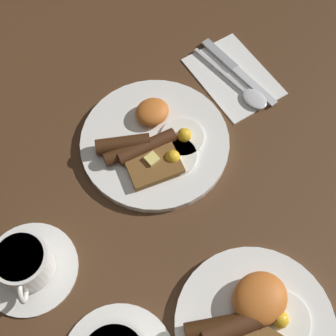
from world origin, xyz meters
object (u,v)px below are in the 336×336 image
at_px(knife, 234,68).
at_px(spoon, 247,93).
at_px(breakfast_plate_near, 154,142).
at_px(teacup_near, 26,264).
at_px(breakfast_plate_far, 254,323).

height_order(knife, spoon, spoon).
height_order(breakfast_plate_near, knife, breakfast_plate_near).
distance_m(breakfast_plate_near, spoon, 0.20).
distance_m(breakfast_plate_near, teacup_near, 0.29).
xyz_separation_m(breakfast_plate_far, spoon, (-0.27, -0.31, -0.01)).
distance_m(breakfast_plate_far, spoon, 0.41).
xyz_separation_m(breakfast_plate_near, breakfast_plate_far, (0.07, 0.33, 0.00)).
bearing_deg(knife, breakfast_plate_far, -39.71).
bearing_deg(teacup_near, breakfast_plate_near, -168.48).
height_order(breakfast_plate_near, breakfast_plate_far, breakfast_plate_far).
distance_m(breakfast_plate_far, teacup_near, 0.35).
bearing_deg(breakfast_plate_far, teacup_near, -51.68).
relative_size(breakfast_plate_near, spoon, 1.40).
bearing_deg(breakfast_plate_near, breakfast_plate_far, 78.21).
xyz_separation_m(breakfast_plate_far, teacup_near, (0.22, -0.27, 0.01)).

